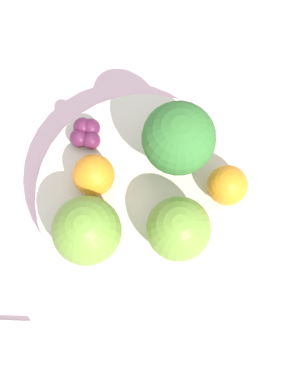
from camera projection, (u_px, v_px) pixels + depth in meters
name	position (u px, v px, depth m)	size (l,w,h in m)	color
ground_plane	(144.00, 208.00, 0.54)	(6.00, 6.00, 0.00)	gray
table_surface	(144.00, 206.00, 0.53)	(1.20, 1.20, 0.02)	silver
bowl	(144.00, 200.00, 0.50)	(0.20, 0.20, 0.04)	silver
broccoli	(179.00, 139.00, 0.45)	(0.06, 0.06, 0.08)	#99C17A
apple_red	(89.00, 234.00, 0.45)	(0.06, 0.06, 0.06)	olive
apple_green	(180.00, 228.00, 0.45)	(0.06, 0.06, 0.06)	olive
orange_front	(227.00, 185.00, 0.47)	(0.04, 0.04, 0.04)	orange
orange_back	(94.00, 175.00, 0.47)	(0.04, 0.04, 0.04)	orange
grape_cluster	(86.00, 133.00, 0.49)	(0.03, 0.03, 0.02)	#5B1E42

